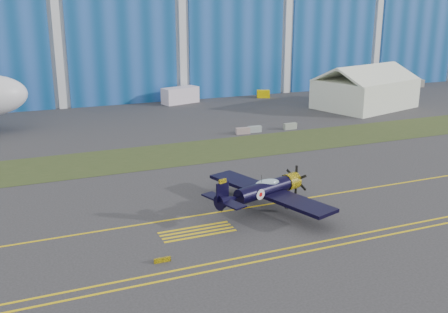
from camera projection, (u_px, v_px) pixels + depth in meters
name	position (u px, v px, depth m)	size (l,w,h in m)	color
ground	(331.00, 175.00, 55.53)	(260.00, 260.00, 0.00)	#39373A
grass_median	(270.00, 144.00, 67.92)	(260.00, 10.00, 0.02)	#475128
hangar	(150.00, 16.00, 114.92)	(220.00, 45.70, 30.00)	silver
taxiway_centreline	(360.00, 190.00, 51.10)	(200.00, 0.20, 0.02)	yellow
edge_line_near	(431.00, 226.00, 42.68)	(80.00, 0.20, 0.02)	yellow
edge_line_far	(423.00, 222.00, 43.57)	(80.00, 0.20, 0.02)	yellow
hold_short_ladder	(197.00, 232.00, 41.68)	(6.00, 2.40, 0.02)	yellow
guard_board_left	(162.00, 260.00, 36.70)	(1.20, 0.15, 0.35)	yellow
warbird	(264.00, 190.00, 45.64)	(14.71, 16.20, 3.99)	black
tent	(365.00, 86.00, 90.61)	(18.80, 15.87, 7.50)	white
shipping_container	(180.00, 95.00, 95.35)	(6.69, 2.68, 2.90)	silver
tug	(263.00, 94.00, 101.31)	(2.43, 1.52, 1.42)	#ECCC00
gse_box	(417.00, 83.00, 114.42)	(2.66, 1.42, 1.60)	gray
barrier_a	(243.00, 131.00, 72.88)	(2.00, 0.60, 0.90)	gray
barrier_b	(254.00, 129.00, 73.84)	(2.00, 0.60, 0.90)	#8C979A
barrier_c	(290.00, 126.00, 75.63)	(2.00, 0.60, 0.90)	gray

